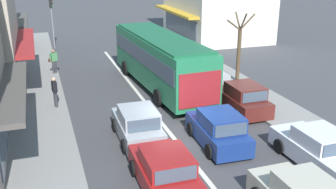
{
  "coord_description": "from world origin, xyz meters",
  "views": [
    {
      "loc": [
        -5.32,
        -14.51,
        7.74
      ],
      "look_at": [
        0.54,
        2.89,
        1.2
      ],
      "focal_mm": 42.0,
      "sensor_mm": 36.0,
      "label": 1
    }
  ],
  "objects_px": {
    "traffic_light_downstreet": "(52,15)",
    "pedestrian_with_handbag_near": "(54,60)",
    "street_tree_right": "(239,50)",
    "pedestrian_browsing_midblock": "(55,90)",
    "hatchback_queue_far_back": "(218,130)",
    "sedan_queue_gap_filler": "(166,173)",
    "parked_sedan_kerb_third": "(205,71)",
    "parked_hatchback_kerb_second": "(242,99)",
    "parked_sedan_kerb_front": "(319,149)",
    "city_bus": "(160,58)",
    "hatchback_adjacent_lane_trail": "(138,125)"
  },
  "relations": [
    {
      "from": "pedestrian_with_handbag_near",
      "to": "parked_hatchback_kerb_second",
      "type": "bearing_deg",
      "value": -48.39
    },
    {
      "from": "hatchback_adjacent_lane_trail",
      "to": "hatchback_queue_far_back",
      "type": "bearing_deg",
      "value": -26.09
    },
    {
      "from": "parked_sedan_kerb_third",
      "to": "street_tree_right",
      "type": "bearing_deg",
      "value": -30.28
    },
    {
      "from": "sedan_queue_gap_filler",
      "to": "parked_hatchback_kerb_second",
      "type": "xyz_separation_m",
      "value": [
        6.05,
        5.67,
        0.05
      ]
    },
    {
      "from": "pedestrian_with_handbag_near",
      "to": "sedan_queue_gap_filler",
      "type": "bearing_deg",
      "value": -79.8
    },
    {
      "from": "traffic_light_downstreet",
      "to": "street_tree_right",
      "type": "xyz_separation_m",
      "value": [
        10.49,
        -13.9,
        -0.72
      ]
    },
    {
      "from": "parked_sedan_kerb_front",
      "to": "street_tree_right",
      "type": "relative_size",
      "value": 0.94
    },
    {
      "from": "parked_sedan_kerb_front",
      "to": "parked_sedan_kerb_third",
      "type": "height_order",
      "value": "same"
    },
    {
      "from": "city_bus",
      "to": "traffic_light_downstreet",
      "type": "bearing_deg",
      "value": 112.64
    },
    {
      "from": "parked_sedan_kerb_third",
      "to": "pedestrian_with_handbag_near",
      "type": "distance_m",
      "value": 10.18
    },
    {
      "from": "parked_sedan_kerb_third",
      "to": "hatchback_adjacent_lane_trail",
      "type": "bearing_deg",
      "value": -131.57
    },
    {
      "from": "parked_hatchback_kerb_second",
      "to": "pedestrian_browsing_midblock",
      "type": "bearing_deg",
      "value": 159.46
    },
    {
      "from": "traffic_light_downstreet",
      "to": "street_tree_right",
      "type": "height_order",
      "value": "street_tree_right"
    },
    {
      "from": "parked_sedan_kerb_front",
      "to": "pedestrian_with_handbag_near",
      "type": "xyz_separation_m",
      "value": [
        -8.96,
        15.83,
        0.4
      ]
    },
    {
      "from": "sedan_queue_gap_filler",
      "to": "pedestrian_browsing_midblock",
      "type": "xyz_separation_m",
      "value": [
        -3.13,
        9.11,
        0.4
      ]
    },
    {
      "from": "parked_sedan_kerb_third",
      "to": "pedestrian_with_handbag_near",
      "type": "height_order",
      "value": "pedestrian_with_handbag_near"
    },
    {
      "from": "street_tree_right",
      "to": "pedestrian_with_handbag_near",
      "type": "relative_size",
      "value": 2.76
    },
    {
      "from": "city_bus",
      "to": "sedan_queue_gap_filler",
      "type": "xyz_separation_m",
      "value": [
        -3.2,
        -10.82,
        -1.22
      ]
    },
    {
      "from": "city_bus",
      "to": "parked_sedan_kerb_third",
      "type": "xyz_separation_m",
      "value": [
        3.14,
        0.4,
        -1.22
      ]
    },
    {
      "from": "pedestrian_with_handbag_near",
      "to": "traffic_light_downstreet",
      "type": "bearing_deg",
      "value": 86.64
    },
    {
      "from": "hatchback_adjacent_lane_trail",
      "to": "parked_sedan_kerb_third",
      "type": "relative_size",
      "value": 0.88
    },
    {
      "from": "city_bus",
      "to": "hatchback_queue_far_back",
      "type": "bearing_deg",
      "value": -89.99
    },
    {
      "from": "hatchback_queue_far_back",
      "to": "pedestrian_with_handbag_near",
      "type": "height_order",
      "value": "pedestrian_with_handbag_near"
    },
    {
      "from": "traffic_light_downstreet",
      "to": "street_tree_right",
      "type": "distance_m",
      "value": 17.43
    },
    {
      "from": "pedestrian_browsing_midblock",
      "to": "street_tree_right",
      "type": "bearing_deg",
      "value": 5.34
    },
    {
      "from": "city_bus",
      "to": "pedestrian_with_handbag_near",
      "type": "distance_m",
      "value": 7.75
    },
    {
      "from": "parked_hatchback_kerb_second",
      "to": "traffic_light_downstreet",
      "type": "xyz_separation_m",
      "value": [
        -8.36,
        18.4,
        2.15
      ]
    },
    {
      "from": "traffic_light_downstreet",
      "to": "pedestrian_browsing_midblock",
      "type": "xyz_separation_m",
      "value": [
        -0.81,
        -14.96,
        -1.79
      ]
    },
    {
      "from": "parked_sedan_kerb_third",
      "to": "traffic_light_downstreet",
      "type": "relative_size",
      "value": 1.01
    },
    {
      "from": "city_bus",
      "to": "parked_sedan_kerb_third",
      "type": "bearing_deg",
      "value": 7.3
    },
    {
      "from": "street_tree_right",
      "to": "pedestrian_browsing_midblock",
      "type": "distance_m",
      "value": 11.4
    },
    {
      "from": "pedestrian_browsing_midblock",
      "to": "parked_sedan_kerb_front",
      "type": "bearing_deg",
      "value": -45.06
    },
    {
      "from": "street_tree_right",
      "to": "traffic_light_downstreet",
      "type": "bearing_deg",
      "value": 127.03
    },
    {
      "from": "hatchback_queue_far_back",
      "to": "street_tree_right",
      "type": "relative_size",
      "value": 0.84
    },
    {
      "from": "hatchback_queue_far_back",
      "to": "traffic_light_downstreet",
      "type": "bearing_deg",
      "value": 104.42
    },
    {
      "from": "city_bus",
      "to": "hatchback_adjacent_lane_trail",
      "type": "distance_m",
      "value": 7.49
    },
    {
      "from": "pedestrian_with_handbag_near",
      "to": "pedestrian_browsing_midblock",
      "type": "distance_m",
      "value": 6.54
    },
    {
      "from": "city_bus",
      "to": "parked_hatchback_kerb_second",
      "type": "distance_m",
      "value": 6.0
    },
    {
      "from": "sedan_queue_gap_filler",
      "to": "parked_sedan_kerb_third",
      "type": "relative_size",
      "value": 0.99
    },
    {
      "from": "hatchback_queue_far_back",
      "to": "traffic_light_downstreet",
      "type": "height_order",
      "value": "traffic_light_downstreet"
    },
    {
      "from": "traffic_light_downstreet",
      "to": "pedestrian_browsing_midblock",
      "type": "distance_m",
      "value": 15.09
    },
    {
      "from": "hatchback_adjacent_lane_trail",
      "to": "parked_hatchback_kerb_second",
      "type": "height_order",
      "value": "same"
    },
    {
      "from": "city_bus",
      "to": "pedestrian_browsing_midblock",
      "type": "distance_m",
      "value": 6.61
    },
    {
      "from": "sedan_queue_gap_filler",
      "to": "hatchback_queue_far_back",
      "type": "bearing_deg",
      "value": 38.87
    },
    {
      "from": "city_bus",
      "to": "sedan_queue_gap_filler",
      "type": "distance_m",
      "value": 11.35
    },
    {
      "from": "hatchback_queue_far_back",
      "to": "hatchback_adjacent_lane_trail",
      "type": "relative_size",
      "value": 1.01
    },
    {
      "from": "sedan_queue_gap_filler",
      "to": "parked_hatchback_kerb_second",
      "type": "distance_m",
      "value": 8.29
    },
    {
      "from": "traffic_light_downstreet",
      "to": "pedestrian_with_handbag_near",
      "type": "height_order",
      "value": "traffic_light_downstreet"
    },
    {
      "from": "sedan_queue_gap_filler",
      "to": "parked_hatchback_kerb_second",
      "type": "relative_size",
      "value": 1.14
    },
    {
      "from": "parked_hatchback_kerb_second",
      "to": "street_tree_right",
      "type": "relative_size",
      "value": 0.82
    }
  ]
}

